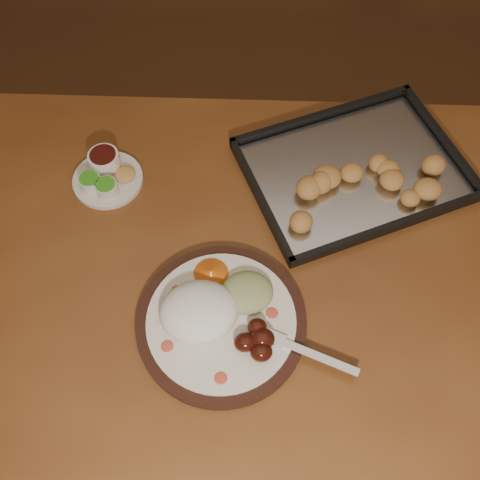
{
  "coord_description": "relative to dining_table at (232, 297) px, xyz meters",
  "views": [
    {
      "loc": [
        -0.1,
        -0.61,
        1.65
      ],
      "look_at": [
        -0.06,
        -0.11,
        0.77
      ],
      "focal_mm": 40.0,
      "sensor_mm": 36.0,
      "label": 1
    }
  ],
  "objects": [
    {
      "name": "ground",
      "position": [
        0.08,
        0.17,
        -0.65
      ],
      "size": [
        4.0,
        4.0,
        0.0
      ],
      "primitive_type": "plane",
      "color": "#52301C",
      "rests_on": "ground"
    },
    {
      "name": "dining_table",
      "position": [
        0.0,
        0.0,
        0.0
      ],
      "size": [
        1.6,
        1.07,
        0.75
      ],
      "rotation": [
        0.0,
        0.0,
        -0.12
      ],
      "color": "brown",
      "rests_on": "ground"
    },
    {
      "name": "dinner_plate",
      "position": [
        -0.03,
        -0.09,
        0.12
      ],
      "size": [
        0.37,
        0.3,
        0.07
      ],
      "rotation": [
        0.0,
        0.0,
        -0.46
      ],
      "color": "black",
      "rests_on": "dining_table"
    },
    {
      "name": "condiment_saucer",
      "position": [
        -0.24,
        0.24,
        0.11
      ],
      "size": [
        0.14,
        0.14,
        0.05
      ],
      "rotation": [
        0.0,
        0.0,
        -0.18
      ],
      "color": "silver",
      "rests_on": "dining_table"
    },
    {
      "name": "baking_tray",
      "position": [
        0.27,
        0.22,
        0.11
      ],
      "size": [
        0.5,
        0.43,
        0.05
      ],
      "rotation": [
        0.0,
        0.0,
        0.29
      ],
      "color": "black",
      "rests_on": "dining_table"
    }
  ]
}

